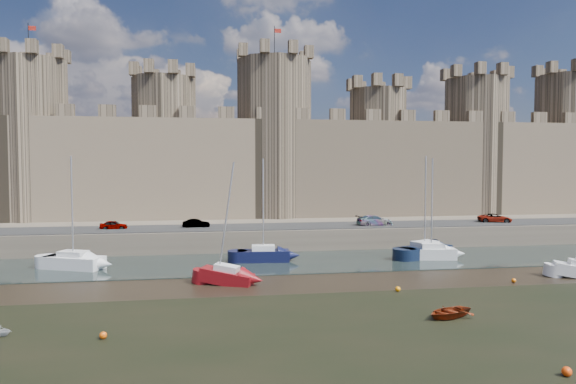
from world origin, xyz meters
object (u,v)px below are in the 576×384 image
object	(u,v)px
car_2	(375,220)
sailboat_4	(227,275)
car_3	(495,218)
sailboat_0	(73,261)
sailboat_1	(263,254)
sailboat_2	(431,252)
car_0	(114,225)
car_1	(196,224)
sailboat_3	(425,250)

from	to	relation	value
car_2	sailboat_4	size ratio (longest dim) A/B	0.44
car_3	sailboat_0	size ratio (longest dim) A/B	0.39
car_2	sailboat_0	distance (m)	34.81
car_2	sailboat_0	bearing A→B (deg)	100.89
sailboat_1	sailboat_2	bearing A→B (deg)	-0.26
car_0	car_2	distance (m)	31.49
sailboat_2	sailboat_4	size ratio (longest dim) A/B	1.04
car_3	sailboat_0	xyz separation A→B (m)	(-50.07, -10.43, -2.25)
sailboat_0	sailboat_4	bearing A→B (deg)	-8.09
car_1	car_3	size ratio (longest dim) A/B	0.76
sailboat_0	sailboat_2	size ratio (longest dim) A/B	1.01
car_0	sailboat_0	xyz separation A→B (m)	(-1.92, -10.66, -2.20)
car_0	car_2	xyz separation A→B (m)	(31.47, -1.08, 0.14)
car_2	car_1	bearing A→B (deg)	81.88
car_0	sailboat_1	size ratio (longest dim) A/B	0.29
car_0	sailboat_4	size ratio (longest dim) A/B	0.30
car_2	sailboat_4	xyz separation A→B (m)	(-18.99, -18.03, -2.41)
car_3	sailboat_4	size ratio (longest dim) A/B	0.41
car_0	sailboat_1	xyz separation A→B (m)	(16.58, -9.77, -2.20)
car_1	car_2	xyz separation A→B (m)	(21.94, -1.15, 0.13)
car_2	sailboat_3	size ratio (longest dim) A/B	0.42
car_3	sailboat_1	size ratio (longest dim) A/B	0.40
sailboat_1	sailboat_3	xyz separation A→B (m)	(17.58, -0.17, 0.00)
car_0	car_2	world-z (taller)	car_2
car_1	sailboat_3	xyz separation A→B (m)	(24.64, -10.00, -2.20)
car_1	sailboat_0	bearing A→B (deg)	135.41
sailboat_0	sailboat_1	bearing A→B (deg)	25.07
sailboat_3	sailboat_1	bearing A→B (deg)	155.05
car_0	sailboat_3	xyz separation A→B (m)	(34.16, -9.93, -2.20)
car_3	car_0	bearing A→B (deg)	103.35
car_1	sailboat_2	size ratio (longest dim) A/B	0.30
car_1	sailboat_2	distance (m)	27.35
car_2	sailboat_2	size ratio (longest dim) A/B	0.43
sailboat_1	car_2	bearing A→B (deg)	34.56
car_0	sailboat_2	bearing A→B (deg)	-107.32
car_0	car_1	bearing A→B (deg)	-88.87
car_3	sailboat_2	distance (m)	17.76
sailboat_4	sailboat_1	bearing A→B (deg)	88.03
sailboat_1	sailboat_0	bearing A→B (deg)	-172.94
car_2	sailboat_3	distance (m)	9.54
car_1	sailboat_1	xyz separation A→B (m)	(7.05, -9.84, -2.20)
car_2	car_0	bearing A→B (deg)	82.91
car_2	sailboat_2	xyz separation A→B (m)	(2.89, -10.11, -2.32)
sailboat_0	sailboat_3	size ratio (longest dim) A/B	0.99
sailboat_2	sailboat_4	world-z (taller)	sailboat_2
sailboat_3	sailboat_4	bearing A→B (deg)	178.53
sailboat_2	car_2	bearing A→B (deg)	115.84
sailboat_2	sailboat_4	xyz separation A→B (m)	(-21.87, -7.92, -0.09)
car_0	sailboat_0	world-z (taller)	sailboat_0
car_2	sailboat_2	bearing A→B (deg)	-169.18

